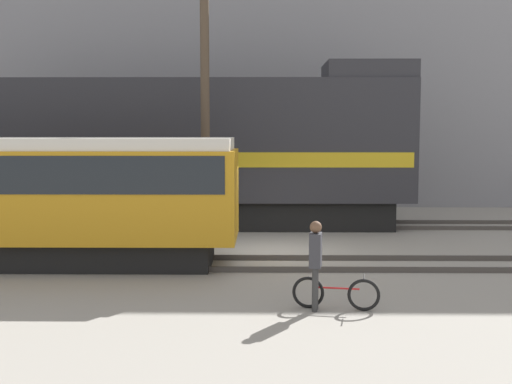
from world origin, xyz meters
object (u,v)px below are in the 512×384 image
(person, at_px, (316,256))
(streetcar, at_px, (23,193))
(utility_pole_left, at_px, (205,104))
(bicycle, at_px, (336,293))
(freight_locomotive, at_px, (178,151))

(person, bearing_deg, streetcar, 150.52)
(person, xyz_separation_m, utility_pole_left, (-2.76, 7.33, 3.18))
(streetcar, relative_size, bicycle, 6.46)
(freight_locomotive, height_order, person, freight_locomotive)
(freight_locomotive, xyz_separation_m, bicycle, (4.43, -10.57, -2.39))
(freight_locomotive, distance_m, person, 11.50)
(bicycle, xyz_separation_m, person, (-0.40, -0.08, 0.74))
(freight_locomotive, xyz_separation_m, person, (4.02, -10.65, -1.65))
(bicycle, relative_size, utility_pole_left, 0.20)
(streetcar, distance_m, person, 8.19)
(streetcar, height_order, bicycle, streetcar)
(utility_pole_left, bearing_deg, bicycle, -66.45)
(freight_locomotive, xyz_separation_m, streetcar, (-3.08, -6.64, -0.85))
(streetcar, distance_m, bicycle, 8.61)
(utility_pole_left, bearing_deg, person, -69.40)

